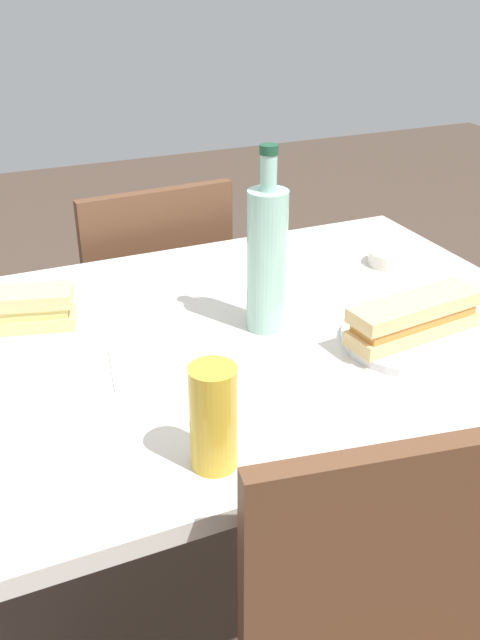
% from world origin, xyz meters
% --- Properties ---
extents(ground_plane, '(8.00, 8.00, 0.00)m').
position_xyz_m(ground_plane, '(0.00, 0.00, 0.00)').
color(ground_plane, '#47382D').
extents(dining_table, '(1.16, 0.83, 0.76)m').
position_xyz_m(dining_table, '(0.00, 0.00, 0.64)').
color(dining_table, beige).
rests_on(dining_table, ground).
extents(chair_far, '(0.42, 0.42, 0.87)m').
position_xyz_m(chair_far, '(0.00, 0.61, 0.50)').
color(chair_far, brown).
rests_on(chair_far, ground).
extents(plate_near, '(0.24, 0.24, 0.01)m').
position_xyz_m(plate_near, '(0.25, -0.16, 0.77)').
color(plate_near, white).
rests_on(plate_near, dining_table).
extents(baguette_sandwich_near, '(0.25, 0.10, 0.07)m').
position_xyz_m(baguette_sandwich_near, '(0.25, -0.16, 0.81)').
color(baguette_sandwich_near, '#DBB77A').
rests_on(baguette_sandwich_near, plate_near).
extents(knife_near, '(0.18, 0.04, 0.01)m').
position_xyz_m(knife_near, '(0.24, -0.11, 0.78)').
color(knife_near, silver).
rests_on(knife_near, plate_near).
extents(plate_far, '(0.24, 0.24, 0.01)m').
position_xyz_m(plate_far, '(-0.38, 0.15, 0.77)').
color(plate_far, silver).
rests_on(plate_far, dining_table).
extents(baguette_sandwich_far, '(0.25, 0.13, 0.07)m').
position_xyz_m(baguette_sandwich_far, '(-0.38, 0.15, 0.81)').
color(baguette_sandwich_far, '#DBB77A').
rests_on(baguette_sandwich_far, plate_far).
extents(knife_far, '(0.17, 0.09, 0.01)m').
position_xyz_m(knife_far, '(-0.38, 0.20, 0.78)').
color(knife_far, silver).
rests_on(knife_far, plate_far).
extents(water_bottle, '(0.07, 0.07, 0.33)m').
position_xyz_m(water_bottle, '(0.05, -0.01, 0.89)').
color(water_bottle, '#99C6B7').
rests_on(water_bottle, dining_table).
extents(beer_glass, '(0.06, 0.06, 0.15)m').
position_xyz_m(beer_glass, '(-0.18, -0.32, 0.83)').
color(beer_glass, gold).
rests_on(beer_glass, dining_table).
extents(olive_bowl, '(0.09, 0.09, 0.03)m').
position_xyz_m(olive_bowl, '(0.42, 0.14, 0.77)').
color(olive_bowl, silver).
rests_on(olive_bowl, dining_table).
extents(paper_napkin, '(0.16, 0.16, 0.00)m').
position_xyz_m(paper_napkin, '(-0.18, -0.05, 0.76)').
color(paper_napkin, white).
rests_on(paper_napkin, dining_table).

